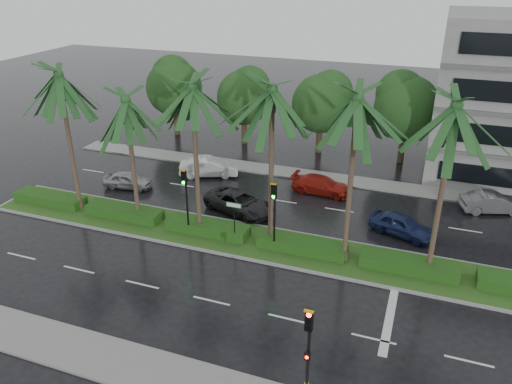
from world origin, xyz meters
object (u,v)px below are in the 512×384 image
(signal_median_left, at_px, (186,192))
(street_sign, at_px, (234,212))
(car_silver, at_px, (128,180))
(car_blue, at_px, (402,225))
(signal_near, at_px, (308,351))
(car_red, at_px, (322,185))
(car_white, at_px, (209,167))
(car_darkgrey, at_px, (239,202))
(car_grey, at_px, (492,202))

(signal_median_left, height_order, street_sign, signal_median_left)
(car_silver, bearing_deg, signal_median_left, -131.99)
(car_blue, bearing_deg, street_sign, 135.94)
(signal_median_left, distance_m, car_silver, 9.28)
(signal_near, xyz_separation_m, car_silver, (-17.50, 14.61, -1.89))
(car_red, bearing_deg, car_white, 93.06)
(car_darkgrey, distance_m, car_red, 6.59)
(car_silver, distance_m, car_darkgrey, 9.23)
(car_white, xyz_separation_m, car_blue, (15.02, -4.31, -0.06))
(car_blue, relative_size, car_grey, 0.96)
(signal_median_left, height_order, car_silver, signal_median_left)
(car_grey, bearing_deg, signal_near, 139.82)
(car_white, relative_size, car_red, 1.04)
(car_silver, height_order, car_red, car_red)
(car_grey, bearing_deg, signal_median_left, 100.57)
(car_silver, relative_size, car_red, 0.83)
(car_darkgrey, relative_size, car_blue, 1.25)
(car_red, xyz_separation_m, car_grey, (11.44, 1.03, 0.05))
(signal_near, xyz_separation_m, car_red, (-3.81, 18.67, -1.87))
(signal_median_left, xyz_separation_m, car_darkgrey, (1.69, 4.16, -2.31))
(car_silver, bearing_deg, car_grey, -87.27)
(signal_near, xyz_separation_m, street_sign, (-7.00, 9.87, -0.38))
(street_sign, xyz_separation_m, car_silver, (-10.50, 4.74, -1.51))
(car_grey, bearing_deg, car_blue, 115.21)
(signal_median_left, bearing_deg, car_red, 55.40)
(car_darkgrey, xyz_separation_m, car_grey, (15.94, 5.84, -0.01))
(signal_median_left, relative_size, car_grey, 1.05)
(street_sign, relative_size, car_silver, 0.73)
(car_red, relative_size, car_grey, 1.05)
(signal_near, bearing_deg, car_darkgrey, 120.95)
(signal_near, height_order, signal_median_left, signal_median_left)
(signal_median_left, height_order, car_grey, signal_median_left)
(car_silver, bearing_deg, signal_near, -138.57)
(car_grey, bearing_deg, car_darkgrey, 91.13)
(signal_median_left, bearing_deg, car_silver, 146.71)
(car_blue, height_order, car_grey, car_grey)
(car_blue, bearing_deg, car_silver, 109.09)
(signal_near, height_order, car_grey, signal_near)
(signal_median_left, relative_size, car_white, 0.97)
(street_sign, xyz_separation_m, car_grey, (14.63, 9.82, -1.44))
(signal_median_left, bearing_deg, car_grey, 29.58)
(car_silver, relative_size, car_white, 0.79)
(car_darkgrey, bearing_deg, street_sign, -142.21)
(car_silver, bearing_deg, car_blue, -99.24)
(car_darkgrey, distance_m, car_blue, 10.54)
(signal_median_left, bearing_deg, car_blue, 21.20)
(signal_median_left, distance_m, car_grey, 20.41)
(signal_median_left, relative_size, car_silver, 1.22)
(car_silver, distance_m, car_red, 14.28)
(signal_median_left, height_order, car_white, signal_median_left)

